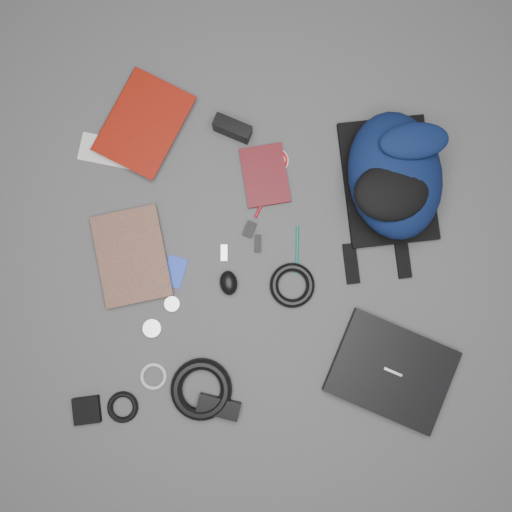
# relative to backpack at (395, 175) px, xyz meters

# --- Properties ---
(ground) EXTENTS (4.00, 4.00, 0.00)m
(ground) POSITION_rel_backpack_xyz_m (-0.36, -0.28, -0.09)
(ground) COLOR #4F4F51
(ground) RESTS_ON ground
(backpack) EXTENTS (0.38, 0.47, 0.17)m
(backpack) POSITION_rel_backpack_xyz_m (0.00, 0.00, 0.00)
(backpack) COLOR black
(backpack) RESTS_ON ground
(laptop) EXTENTS (0.38, 0.33, 0.03)m
(laptop) POSITION_rel_backpack_xyz_m (0.08, -0.56, -0.07)
(laptop) COLOR black
(laptop) RESTS_ON ground
(textbook_red) EXTENTS (0.29, 0.34, 0.03)m
(textbook_red) POSITION_rel_backpack_xyz_m (-0.85, 0.10, -0.07)
(textbook_red) COLOR maroon
(textbook_red) RESTS_ON ground
(comic_book) EXTENTS (0.29, 0.33, 0.02)m
(comic_book) POSITION_rel_backpack_xyz_m (-0.82, -0.37, -0.08)
(comic_book) COLOR #C3610D
(comic_book) RESTS_ON ground
(envelope) EXTENTS (0.19, 0.10, 0.00)m
(envelope) POSITION_rel_backpack_xyz_m (-0.84, -0.03, -0.08)
(envelope) COLOR silver
(envelope) RESTS_ON ground
(dvd_case) EXTENTS (0.18, 0.21, 0.01)m
(dvd_case) POSITION_rel_backpack_xyz_m (-0.37, -0.04, -0.08)
(dvd_case) COLOR #450D11
(dvd_case) RESTS_ON ground
(compact_camera) EXTENTS (0.12, 0.07, 0.06)m
(compact_camera) POSITION_rel_backpack_xyz_m (-0.48, 0.08, -0.05)
(compact_camera) COLOR black
(compact_camera) RESTS_ON ground
(sticker_disc) EXTENTS (0.10, 0.10, 0.00)m
(sticker_disc) POSITION_rel_backpack_xyz_m (-0.34, 0.02, -0.08)
(sticker_disc) COLOR white
(sticker_disc) RESTS_ON ground
(pen_teal) EXTENTS (0.03, 0.14, 0.01)m
(pen_teal) POSITION_rel_backpack_xyz_m (-0.24, -0.24, -0.08)
(pen_teal) COLOR #0B634E
(pen_teal) RESTS_ON ground
(pen_red) EXTENTS (0.05, 0.16, 0.01)m
(pen_red) POSITION_rel_backpack_xyz_m (-0.36, -0.09, -0.08)
(pen_red) COLOR maroon
(pen_red) RESTS_ON ground
(id_badge) EXTENTS (0.07, 0.10, 0.00)m
(id_badge) POSITION_rel_backpack_xyz_m (-0.59, -0.36, -0.08)
(id_badge) COLOR #1A38C4
(id_badge) RESTS_ON ground
(usb_black) EXTENTS (0.03, 0.05, 0.01)m
(usb_black) POSITION_rel_backpack_xyz_m (-0.36, -0.24, -0.08)
(usb_black) COLOR black
(usb_black) RESTS_ON ground
(usb_silver) EXTENTS (0.03, 0.05, 0.01)m
(usb_silver) POSITION_rel_backpack_xyz_m (-0.45, -0.29, -0.08)
(usb_silver) COLOR silver
(usb_silver) RESTS_ON ground
(key_fob) EXTENTS (0.04, 0.05, 0.01)m
(key_fob) POSITION_rel_backpack_xyz_m (-0.39, -0.20, -0.08)
(key_fob) COLOR black
(key_fob) RESTS_ON ground
(mouse) EXTENTS (0.07, 0.08, 0.04)m
(mouse) POSITION_rel_backpack_xyz_m (-0.43, -0.37, -0.07)
(mouse) COLOR black
(mouse) RESTS_ON ground
(headphone_left) EXTENTS (0.06, 0.06, 0.01)m
(headphone_left) POSITION_rel_backpack_xyz_m (-0.63, -0.54, -0.08)
(headphone_left) COLOR silver
(headphone_left) RESTS_ON ground
(headphone_right) EXTENTS (0.05, 0.05, 0.01)m
(headphone_right) POSITION_rel_backpack_xyz_m (-0.58, -0.46, -0.08)
(headphone_right) COLOR #BBBBBD
(headphone_right) RESTS_ON ground
(cable_coil) EXTENTS (0.15, 0.15, 0.03)m
(cable_coil) POSITION_rel_backpack_xyz_m (-0.24, -0.35, -0.07)
(cable_coil) COLOR black
(cable_coil) RESTS_ON ground
(power_brick) EXTENTS (0.13, 0.06, 0.03)m
(power_brick) POSITION_rel_backpack_xyz_m (-0.40, -0.73, -0.07)
(power_brick) COLOR black
(power_brick) RESTS_ON ground
(power_cord_coil) EXTENTS (0.21, 0.21, 0.03)m
(power_cord_coil) POSITION_rel_backpack_xyz_m (-0.46, -0.69, -0.07)
(power_cord_coil) COLOR black
(power_cord_coil) RESTS_ON ground
(pouch) EXTENTS (0.09, 0.09, 0.02)m
(pouch) POSITION_rel_backpack_xyz_m (-0.78, -0.80, -0.08)
(pouch) COLOR black
(pouch) RESTS_ON ground
(earbud_coil) EXTENTS (0.11, 0.11, 0.02)m
(earbud_coil) POSITION_rel_backpack_xyz_m (-0.68, -0.77, -0.08)
(earbud_coil) COLOR black
(earbud_coil) RESTS_ON ground
(white_cable_coil) EXTENTS (0.10, 0.10, 0.01)m
(white_cable_coil) POSITION_rel_backpack_xyz_m (-0.60, -0.68, -0.08)
(white_cable_coil) COLOR beige
(white_cable_coil) RESTS_ON ground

